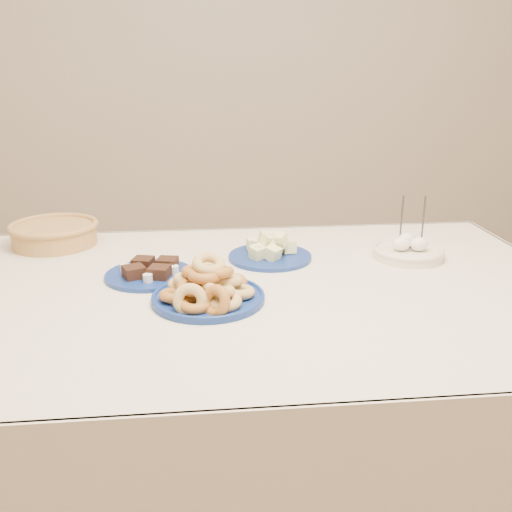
% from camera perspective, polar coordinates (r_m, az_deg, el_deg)
% --- Properties ---
extents(dining_table, '(1.71, 1.11, 0.75)m').
position_cam_1_polar(dining_table, '(1.52, -0.20, -6.77)').
color(dining_table, brown).
rests_on(dining_table, ground).
extents(donut_platter, '(0.35, 0.35, 0.13)m').
position_cam_1_polar(donut_platter, '(1.38, -4.85, -3.33)').
color(donut_platter, navy).
rests_on(donut_platter, dining_table).
extents(melon_plate, '(0.26, 0.26, 0.09)m').
position_cam_1_polar(melon_plate, '(1.68, 1.37, 0.49)').
color(melon_plate, navy).
rests_on(melon_plate, dining_table).
extents(brownie_plate, '(0.24, 0.24, 0.04)m').
position_cam_1_polar(brownie_plate, '(1.56, -10.54, -1.62)').
color(brownie_plate, navy).
rests_on(brownie_plate, dining_table).
extents(wicker_basket, '(0.31, 0.31, 0.07)m').
position_cam_1_polar(wicker_basket, '(1.91, -19.52, 2.19)').
color(wicker_basket, olive).
rests_on(wicker_basket, dining_table).
extents(candle_holder, '(0.13, 0.13, 0.18)m').
position_cam_1_polar(candle_holder, '(1.77, 15.12, 0.63)').
color(candle_holder, tan).
rests_on(candle_holder, dining_table).
extents(egg_bowl, '(0.23, 0.23, 0.07)m').
position_cam_1_polar(egg_bowl, '(1.75, 14.96, 0.52)').
color(egg_bowl, beige).
rests_on(egg_bowl, dining_table).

